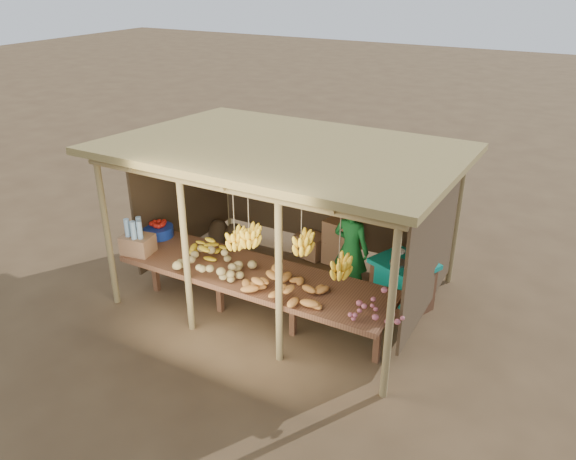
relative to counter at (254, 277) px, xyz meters
The scene contains 13 objects.
ground 1.20m from the counter, 90.00° to the left, with size 60.00×60.00×0.00m, color brown.
stall_structure 1.51m from the counter, 84.11° to the left, with size 4.70×3.50×2.43m.
counter is the anchor object (origin of this frame).
potato_heap 0.66m from the counter, 153.60° to the right, with size 1.11×0.66×0.37m, color #9C8750, non-canonical shape.
sweet_potato_heap 0.68m from the counter, 23.02° to the right, with size 1.04×0.62×0.36m, color #C27931, non-canonical shape.
onion_heap 1.91m from the counter, ahead, with size 0.75×0.45×0.35m, color #BB5B68, non-canonical shape.
banana_pile 0.88m from the counter, behind, with size 0.58×0.35×0.35m, color yellow, non-canonical shape.
tomato_basin 1.92m from the counter, behind, with size 0.45×0.45×0.24m.
bottle_box 1.83m from the counter, behind, with size 0.47×0.40×0.54m.
vendor 1.57m from the counter, 56.50° to the left, with size 0.57×0.37×1.55m, color #186D28.
tarp_crate 2.19m from the counter, 39.81° to the left, with size 1.03×0.97×0.97m.
carton_stack 2.19m from the counter, 86.01° to the left, with size 1.07×0.46×0.77m.
burlap_sacks 2.59m from the counter, 133.53° to the left, with size 0.73×0.38×0.52m.
Camera 1 is at (3.59, -6.53, 4.58)m, focal length 35.00 mm.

